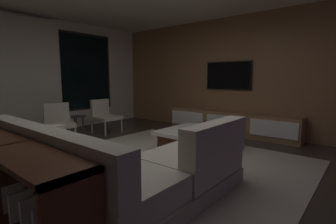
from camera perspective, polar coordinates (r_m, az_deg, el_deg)
floor at (r=3.71m, az=-4.10°, el=-12.52°), size 9.20×9.20×0.00m
back_wall_with_window at (r=6.50m, az=-28.61°, el=7.34°), size 6.60×0.30×2.70m
media_wall at (r=6.07m, az=16.28°, el=8.07°), size 0.12×7.80×2.70m
area_rug at (r=3.90m, az=0.61°, el=-11.41°), size 3.20×3.80×0.01m
sectional_couch at (r=2.89m, az=-13.50°, el=-12.62°), size 1.98×2.50×0.82m
coffee_table at (r=4.51m, az=6.58°, el=-6.37°), size 1.16×1.16×0.36m
book_stack_on_coffee_table at (r=4.34m, az=6.20°, el=-3.93°), size 0.25×0.22×0.10m
accent_chair_near_window at (r=6.09m, az=-14.44°, el=-0.51°), size 0.55×0.57×0.78m
accent_chair_by_curtain at (r=5.50m, az=-23.85°, el=-1.80°), size 0.67×0.69×0.78m
side_stool at (r=5.83m, az=-19.88°, el=-1.68°), size 0.32×0.32×0.46m
media_console at (r=5.92m, az=14.31°, el=-2.52°), size 0.46×3.10×0.52m
mounted_tv at (r=6.08m, az=13.69°, el=8.16°), size 0.05×1.12×0.65m
console_table_behind_couch at (r=2.56m, az=-32.41°, el=-13.25°), size 0.40×2.10×0.74m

